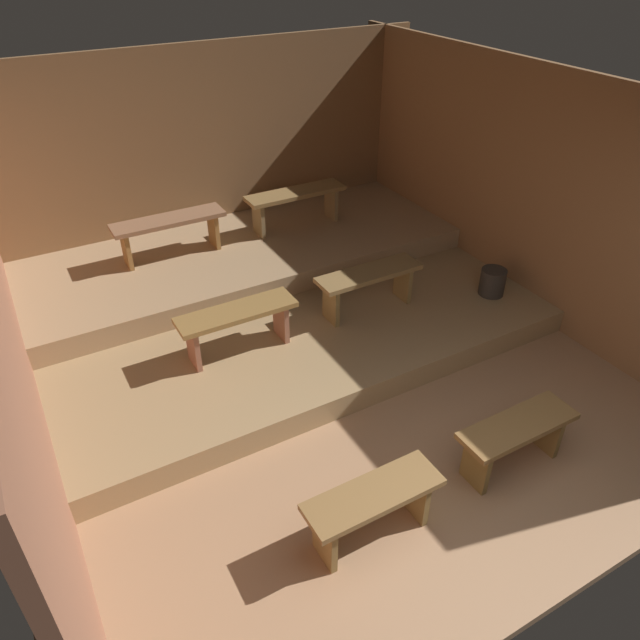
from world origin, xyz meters
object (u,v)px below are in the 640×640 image
at_px(bench_middle_left, 169,227).
at_px(pail_lower, 492,282).
at_px(bench_lower_right, 369,281).
at_px(bench_floor_left, 373,503).
at_px(bench_lower_left, 237,320).
at_px(bench_middle_right, 296,199).
at_px(bench_floor_right, 516,434).

distance_m(bench_middle_left, pail_lower, 3.70).
bearing_deg(bench_lower_right, bench_floor_left, -122.45).
relative_size(bench_lower_left, bench_middle_right, 0.91).
bearing_deg(bench_middle_left, pail_lower, -36.52).
xyz_separation_m(bench_lower_right, bench_middle_right, (0.06, 1.77, 0.25)).
relative_size(bench_lower_left, pail_lower, 3.80).
distance_m(bench_lower_left, bench_lower_right, 1.50).
bearing_deg(bench_lower_right, bench_middle_right, 87.96).
xyz_separation_m(bench_lower_left, pail_lower, (2.89, -0.42, -0.21)).
height_order(bench_lower_right, bench_middle_right, bench_middle_right).
height_order(bench_floor_left, bench_middle_right, bench_middle_right).
xyz_separation_m(bench_floor_left, bench_lower_right, (1.44, 2.26, 0.26)).
distance_m(bench_floor_left, bench_lower_right, 2.69).
xyz_separation_m(bench_floor_left, bench_lower_left, (-0.06, 2.26, 0.26)).
distance_m(bench_floor_left, bench_lower_left, 2.27).
height_order(bench_lower_left, bench_middle_right, bench_middle_right).
relative_size(bench_middle_left, bench_middle_right, 1.00).
distance_m(bench_floor_right, bench_lower_right, 2.27).
relative_size(bench_floor_left, bench_middle_right, 0.81).
bearing_deg(bench_middle_right, bench_floor_right, -91.76).
xyz_separation_m(bench_middle_right, pail_lower, (1.33, -2.19, -0.46)).
distance_m(bench_lower_right, bench_middle_left, 2.37).
xyz_separation_m(bench_lower_right, bench_middle_left, (-1.56, 1.77, 0.25)).
height_order(bench_floor_right, bench_lower_right, bench_lower_right).
height_order(bench_floor_right, bench_lower_left, bench_lower_left).
height_order(bench_lower_right, bench_middle_left, bench_middle_left).
distance_m(bench_lower_left, bench_middle_right, 2.37).
height_order(bench_lower_right, pail_lower, bench_lower_right).
xyz_separation_m(bench_floor_left, bench_floor_right, (1.38, 0.00, 0.00)).
bearing_deg(bench_middle_left, bench_floor_left, -88.24).
bearing_deg(pail_lower, bench_lower_left, 171.81).
bearing_deg(bench_lower_left, bench_floor_right, -57.55).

